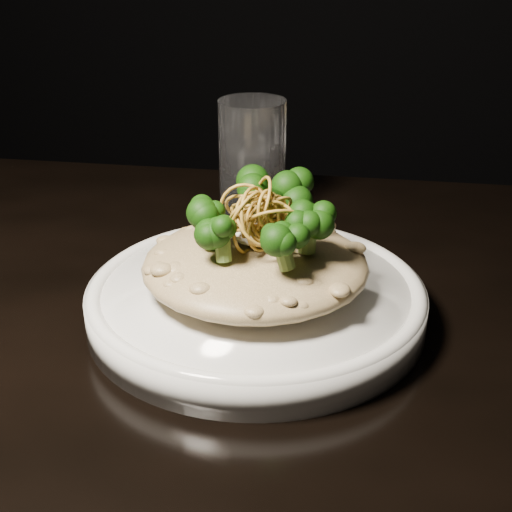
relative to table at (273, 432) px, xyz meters
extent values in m
cube|color=black|center=(0.00, 0.00, 0.06)|extent=(1.10, 0.80, 0.04)
cylinder|color=silver|center=(-0.02, 0.04, 0.10)|extent=(0.27, 0.27, 0.03)
ellipsoid|color=brown|center=(-0.02, 0.04, 0.13)|extent=(0.18, 0.18, 0.04)
ellipsoid|color=silver|center=(-0.02, 0.05, 0.16)|extent=(0.05, 0.05, 0.01)
cylinder|color=white|center=(-0.06, 0.26, 0.15)|extent=(0.08, 0.08, 0.13)
camera|label=1|loc=(0.06, -0.46, 0.38)|focal=50.00mm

